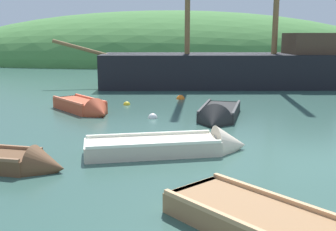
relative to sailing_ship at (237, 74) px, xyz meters
The scene contains 9 objects.
ground_plane 13.68m from the sailing_ship, 92.19° to the right, with size 120.00×120.00×0.00m, color #33564C.
shore_hill 22.01m from the sailing_ship, 98.01° to the left, with size 48.30×21.32×10.48m, color #477F3D.
sailing_ship is the anchor object (origin of this frame).
rowboat_near_dock 10.20m from the sailing_ship, 132.92° to the right, with size 2.65×3.04×0.95m.
rowboat_outer_right 9.17m from the sailing_ship, 104.24° to the right, with size 1.99×3.57×1.12m.
rowboat_far 13.28m from the sailing_ship, 106.44° to the right, with size 4.02×1.67×1.03m.
buoy_yellow 8.14m from the sailing_ship, 132.92° to the right, with size 0.28×0.28×0.28m, color yellow.
buoy_white 9.69m from the sailing_ship, 117.27° to the right, with size 0.32×0.32×0.32m, color white.
buoy_orange 5.57m from the sailing_ship, 126.42° to the right, with size 0.36×0.36×0.36m, color orange.
Camera 1 is at (-3.64, -8.51, 2.78)m, focal length 43.67 mm.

